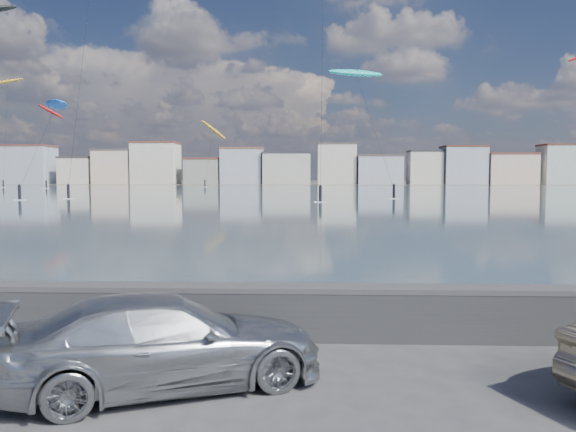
% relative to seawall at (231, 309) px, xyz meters
% --- Properties ---
extents(ground, '(700.00, 700.00, 0.00)m').
position_rel_seawall_xyz_m(ground, '(0.00, -2.70, -0.58)').
color(ground, '#333335').
rests_on(ground, ground).
extents(bay_water, '(500.00, 177.00, 0.00)m').
position_rel_seawall_xyz_m(bay_water, '(0.00, 88.80, -0.58)').
color(bay_water, '#3C515A').
rests_on(bay_water, ground).
extents(far_shore_strip, '(500.00, 60.00, 0.00)m').
position_rel_seawall_xyz_m(far_shore_strip, '(0.00, 197.30, -0.57)').
color(far_shore_strip, '#4C473D').
rests_on(far_shore_strip, ground).
extents(seawall, '(400.00, 0.36, 1.08)m').
position_rel_seawall_xyz_m(seawall, '(0.00, 0.00, 0.00)').
color(seawall, '#28282B').
rests_on(seawall, ground).
extents(far_buildings, '(240.79, 13.26, 14.60)m').
position_rel_seawall_xyz_m(far_buildings, '(1.31, 183.30, 5.44)').
color(far_buildings, '#B2B7C6').
rests_on(far_buildings, ground).
extents(car_silver, '(4.89, 3.40, 1.31)m').
position_rel_seawall_xyz_m(car_silver, '(-0.62, -2.29, 0.08)').
color(car_silver, '#A9ABAF').
rests_on(car_silver, ground).
extents(kitesurfer_3, '(7.45, 16.88, 13.97)m').
position_rel_seawall_xyz_m(kitesurfer_3, '(-34.35, 68.95, 12.36)').
color(kitesurfer_3, blue).
rests_on(kitesurfer_3, ground).
extents(kitesurfer_6, '(10.35, 19.43, 19.96)m').
position_rel_seawall_xyz_m(kitesurfer_6, '(8.75, 78.71, 18.20)').
color(kitesurfer_6, '#19BFBF').
rests_on(kitesurfer_6, ground).
extents(kitesurfer_10, '(8.84, 11.76, 19.23)m').
position_rel_seawall_xyz_m(kitesurfer_10, '(-25.10, 145.81, 15.05)').
color(kitesurfer_10, '#BF8C19').
rests_on(kitesurfer_10, ground).
extents(kitesurfer_13, '(7.28, 7.96, 21.09)m').
position_rel_seawall_xyz_m(kitesurfer_13, '(-61.87, 126.59, 17.74)').
color(kitesurfer_13, red).
rests_on(kitesurfer_13, ground).
extents(kitesurfer_15, '(8.37, 14.06, 29.90)m').
position_rel_seawall_xyz_m(kitesurfer_15, '(-79.79, 140.32, 27.28)').
color(kitesurfer_15, '#BF8C19').
rests_on(kitesurfer_15, ground).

